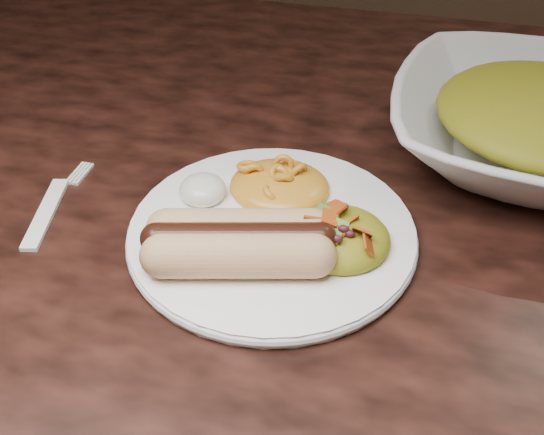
% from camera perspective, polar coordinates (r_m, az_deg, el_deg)
% --- Properties ---
extents(table, '(1.60, 0.90, 0.75)m').
position_cam_1_polar(table, '(0.70, -6.60, -1.38)').
color(table, '#401D15').
rests_on(table, floor).
extents(plate, '(0.31, 0.31, 0.01)m').
position_cam_1_polar(plate, '(0.55, 0.00, -1.33)').
color(plate, white).
rests_on(plate, table).
extents(hotdog, '(0.13, 0.10, 0.04)m').
position_cam_1_polar(hotdog, '(0.50, -2.97, -2.17)').
color(hotdog, '#E5B585').
rests_on(hotdog, plate).
extents(mac_and_cheese, '(0.11, 0.11, 0.04)m').
position_cam_1_polar(mac_and_cheese, '(0.57, 0.68, 3.88)').
color(mac_and_cheese, orange).
rests_on(mac_and_cheese, plate).
extents(sour_cream, '(0.05, 0.05, 0.03)m').
position_cam_1_polar(sour_cream, '(0.57, -6.27, 2.87)').
color(sour_cream, silver).
rests_on(sour_cream, plate).
extents(taco_salad, '(0.09, 0.08, 0.04)m').
position_cam_1_polar(taco_salad, '(0.52, 6.01, -1.12)').
color(taco_salad, '#C5760F').
rests_on(taco_salad, plate).
extents(fork, '(0.04, 0.12, 0.00)m').
position_cam_1_polar(fork, '(0.61, -19.62, 0.38)').
color(fork, white).
rests_on(fork, table).
extents(serving_bowl, '(0.31, 0.31, 0.07)m').
position_cam_1_polar(serving_bowl, '(0.68, 22.92, 7.30)').
color(serving_bowl, silver).
rests_on(serving_bowl, table).
extents(bowl_filling, '(0.27, 0.27, 0.05)m').
position_cam_1_polar(bowl_filling, '(0.68, 23.22, 8.30)').
color(bowl_filling, '#C5760F').
rests_on(bowl_filling, serving_bowl).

